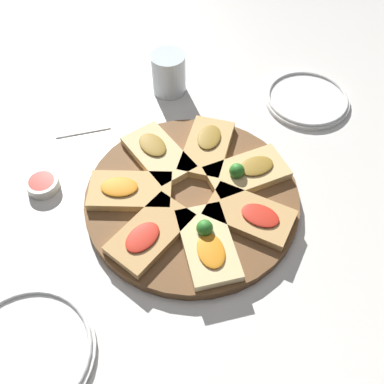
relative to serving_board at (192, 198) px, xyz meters
name	(u,v)px	position (x,y,z in m)	size (l,w,h in m)	color
ground_plane	(192,202)	(0.00, 0.00, -0.01)	(3.00, 3.00, 0.00)	silver
serving_board	(192,198)	(0.00, 0.00, 0.00)	(0.43, 0.43, 0.02)	brown
focaccia_slice_0	(207,147)	(-0.09, -0.09, 0.02)	(0.18, 0.18, 0.02)	tan
focaccia_slice_1	(158,154)	(0.01, -0.13, 0.02)	(0.10, 0.17, 0.02)	#E5C689
focaccia_slice_2	(129,190)	(0.10, -0.07, 0.02)	(0.19, 0.17, 0.02)	tan
focaccia_slice_3	(150,234)	(0.12, 0.04, 0.02)	(0.18, 0.14, 0.02)	tan
focaccia_slice_4	(208,243)	(0.04, 0.12, 0.02)	(0.14, 0.18, 0.04)	#E5C689
focaccia_slice_5	(250,215)	(-0.06, 0.11, 0.02)	(0.16, 0.19, 0.02)	tan
focaccia_slice_6	(247,172)	(-0.12, 0.02, 0.02)	(0.18, 0.11, 0.04)	#DBB775
plate_left	(307,99)	(-0.40, -0.11, 0.00)	(0.21, 0.21, 0.02)	white
plate_right	(25,354)	(0.40, 0.12, 0.00)	(0.23, 0.23, 0.02)	white
water_glass	(169,73)	(-0.14, -0.32, 0.04)	(0.08, 0.08, 0.10)	silver
napkin_stack	(81,117)	(0.09, -0.35, -0.01)	(0.13, 0.11, 0.01)	white
dipping_bowl	(43,184)	(0.24, -0.20, 0.00)	(0.07, 0.07, 0.02)	silver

